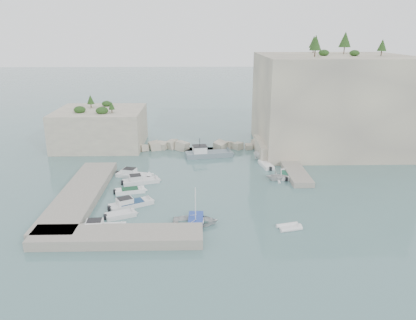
{
  "coord_description": "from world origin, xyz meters",
  "views": [
    {
      "loc": [
        -1.36,
        -50.77,
        21.27
      ],
      "look_at": [
        0.0,
        6.0,
        3.0
      ],
      "focal_mm": 35.0,
      "sensor_mm": 36.0,
      "label": 1
    }
  ],
  "objects_px": {
    "motorboat_d": "(131,206)",
    "work_boat": "(209,157)",
    "motorboat_f": "(102,230)",
    "inflatable_dinghy": "(289,229)",
    "motorboat_b": "(141,183)",
    "motorboat_e": "(121,217)",
    "tender_east_a": "(276,180)",
    "tender_east_d": "(266,160)",
    "motorboat_a": "(135,177)",
    "rowboat": "(196,224)",
    "tender_east_c": "(266,166)",
    "tender_east_b": "(286,176)",
    "motorboat_c": "(130,193)"
  },
  "relations": [
    {
      "from": "rowboat",
      "to": "tender_east_b",
      "type": "bearing_deg",
      "value": -39.45
    },
    {
      "from": "tender_east_a",
      "to": "tender_east_d",
      "type": "distance_m",
      "value": 9.98
    },
    {
      "from": "motorboat_f",
      "to": "inflatable_dinghy",
      "type": "height_order",
      "value": "motorboat_f"
    },
    {
      "from": "motorboat_e",
      "to": "work_boat",
      "type": "height_order",
      "value": "work_boat"
    },
    {
      "from": "motorboat_b",
      "to": "tender_east_c",
      "type": "height_order",
      "value": "motorboat_b"
    },
    {
      "from": "motorboat_c",
      "to": "motorboat_d",
      "type": "height_order",
      "value": "motorboat_d"
    },
    {
      "from": "motorboat_a",
      "to": "motorboat_e",
      "type": "distance_m",
      "value": 13.78
    },
    {
      "from": "motorboat_e",
      "to": "motorboat_a",
      "type": "bearing_deg",
      "value": 67.9
    },
    {
      "from": "tender_east_b",
      "to": "rowboat",
      "type": "bearing_deg",
      "value": 148.05
    },
    {
      "from": "motorboat_a",
      "to": "tender_east_d",
      "type": "bearing_deg",
      "value": 37.02
    },
    {
      "from": "motorboat_c",
      "to": "motorboat_f",
      "type": "height_order",
      "value": "motorboat_f"
    },
    {
      "from": "motorboat_a",
      "to": "tender_east_a",
      "type": "bearing_deg",
      "value": 11.14
    },
    {
      "from": "rowboat",
      "to": "work_boat",
      "type": "bearing_deg",
      "value": -2.93
    },
    {
      "from": "tender_east_b",
      "to": "work_boat",
      "type": "distance_m",
      "value": 15.52
    },
    {
      "from": "tender_east_c",
      "to": "motorboat_c",
      "type": "bearing_deg",
      "value": 107.41
    },
    {
      "from": "tender_east_d",
      "to": "work_boat",
      "type": "distance_m",
      "value": 10.02
    },
    {
      "from": "inflatable_dinghy",
      "to": "motorboat_d",
      "type": "bearing_deg",
      "value": 146.31
    },
    {
      "from": "motorboat_e",
      "to": "tender_east_a",
      "type": "bearing_deg",
      "value": 5.97
    },
    {
      "from": "tender_east_c",
      "to": "tender_east_d",
      "type": "xyz_separation_m",
      "value": [
        0.61,
        3.59,
        0.0
      ]
    },
    {
      "from": "motorboat_b",
      "to": "motorboat_f",
      "type": "relative_size",
      "value": 1.0
    },
    {
      "from": "tender_east_a",
      "to": "tender_east_d",
      "type": "height_order",
      "value": "tender_east_d"
    },
    {
      "from": "motorboat_a",
      "to": "inflatable_dinghy",
      "type": "height_order",
      "value": "motorboat_a"
    },
    {
      "from": "motorboat_d",
      "to": "work_boat",
      "type": "bearing_deg",
      "value": 34.86
    },
    {
      "from": "motorboat_a",
      "to": "rowboat",
      "type": "height_order",
      "value": "motorboat_a"
    },
    {
      "from": "motorboat_e",
      "to": "tender_east_a",
      "type": "relative_size",
      "value": 1.22
    },
    {
      "from": "motorboat_f",
      "to": "rowboat",
      "type": "xyz_separation_m",
      "value": [
        10.39,
        1.32,
        0.0
      ]
    },
    {
      "from": "tender_east_a",
      "to": "tender_east_c",
      "type": "bearing_deg",
      "value": 0.78
    },
    {
      "from": "work_boat",
      "to": "motorboat_f",
      "type": "bearing_deg",
      "value": -124.52
    },
    {
      "from": "motorboat_b",
      "to": "tender_east_a",
      "type": "distance_m",
      "value": 19.94
    },
    {
      "from": "motorboat_d",
      "to": "tender_east_b",
      "type": "xyz_separation_m",
      "value": [
        21.83,
        10.38,
        0.0
      ]
    },
    {
      "from": "rowboat",
      "to": "tender_east_a",
      "type": "bearing_deg",
      "value": -38.61
    },
    {
      "from": "motorboat_e",
      "to": "motorboat_d",
      "type": "bearing_deg",
      "value": 51.74
    },
    {
      "from": "motorboat_a",
      "to": "tender_east_c",
      "type": "relative_size",
      "value": 1.34
    },
    {
      "from": "motorboat_b",
      "to": "motorboat_a",
      "type": "bearing_deg",
      "value": 100.76
    },
    {
      "from": "motorboat_a",
      "to": "motorboat_d",
      "type": "relative_size",
      "value": 1.01
    },
    {
      "from": "motorboat_a",
      "to": "motorboat_e",
      "type": "height_order",
      "value": "motorboat_a"
    },
    {
      "from": "motorboat_e",
      "to": "tender_east_b",
      "type": "relative_size",
      "value": 0.87
    },
    {
      "from": "motorboat_a",
      "to": "motorboat_e",
      "type": "bearing_deg",
      "value": -72.15
    },
    {
      "from": "motorboat_d",
      "to": "motorboat_e",
      "type": "distance_m",
      "value": 3.15
    },
    {
      "from": "motorboat_b",
      "to": "inflatable_dinghy",
      "type": "height_order",
      "value": "motorboat_b"
    },
    {
      "from": "motorboat_c",
      "to": "tender_east_b",
      "type": "xyz_separation_m",
      "value": [
        22.72,
        5.85,
        0.0
      ]
    },
    {
      "from": "inflatable_dinghy",
      "to": "tender_east_b",
      "type": "relative_size",
      "value": 0.65
    },
    {
      "from": "tender_east_a",
      "to": "tender_east_d",
      "type": "bearing_deg",
      "value": -4.29
    },
    {
      "from": "motorboat_d",
      "to": "rowboat",
      "type": "relative_size",
      "value": 1.17
    },
    {
      "from": "motorboat_a",
      "to": "tender_east_b",
      "type": "bearing_deg",
      "value": 15.53
    },
    {
      "from": "motorboat_e",
      "to": "work_boat",
      "type": "bearing_deg",
      "value": 41.37
    },
    {
      "from": "motorboat_a",
      "to": "tender_east_b",
      "type": "distance_m",
      "value": 22.99
    },
    {
      "from": "work_boat",
      "to": "motorboat_d",
      "type": "bearing_deg",
      "value": -126.2
    },
    {
      "from": "tender_east_a",
      "to": "tender_east_d",
      "type": "relative_size",
      "value": 0.72
    },
    {
      "from": "rowboat",
      "to": "tender_east_b",
      "type": "height_order",
      "value": "rowboat"
    }
  ]
}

